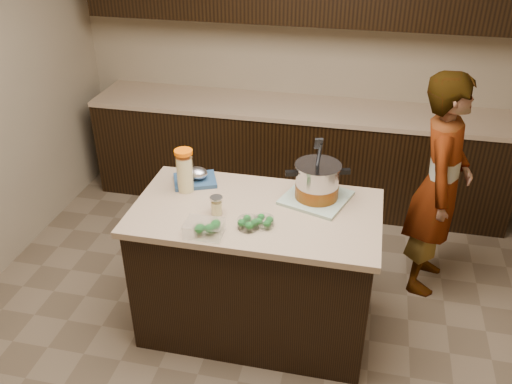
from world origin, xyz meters
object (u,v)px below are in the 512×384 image
island (256,270)px  person (440,186)px  stock_pot (317,183)px  lemonade_pitcher (185,172)px

island → person: person is taller
island → stock_pot: bearing=30.4°
stock_pot → person: person is taller
stock_pot → lemonade_pitcher: size_ratio=1.44×
stock_pot → person: 0.96m
island → person: (1.11, 0.72, 0.34)m
stock_pot → lemonade_pitcher: bearing=168.2°
stock_pot → lemonade_pitcher: (-0.81, -0.07, 0.02)m
stock_pot → person: size_ratio=0.25×
lemonade_pitcher → person: bearing=20.4°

